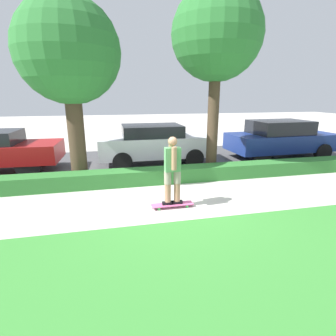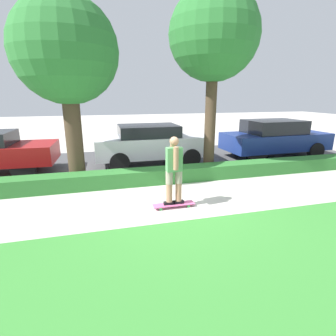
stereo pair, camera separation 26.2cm
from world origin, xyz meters
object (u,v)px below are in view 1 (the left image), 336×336
Objects in this scene: skater_person at (172,169)px; tree_near at (69,54)px; skateboard at (172,204)px; parked_car_middle at (155,143)px; parked_car_rear at (280,138)px; tree_mid at (217,36)px.

skater_person is 4.25m from tree_near.
tree_near is (-2.28, 2.39, 3.53)m from skateboard.
parked_car_middle is (0.30, 4.11, 0.72)m from skateboard.
parked_car_middle reaches higher than skateboard.
parked_car_middle is (0.30, 4.11, -0.14)m from skater_person.
parked_car_rear reaches higher than parked_car_middle.
tree_mid is 1.35× the size of parked_car_middle.
skateboard is at bearing 180.00° from skater_person.
parked_car_middle is (-1.61, 1.70, -3.42)m from tree_mid.
tree_near is at bearing -179.72° from tree_mid.
tree_mid reaches higher than skater_person.
skater_person is 4.13m from parked_car_middle.
tree_near reaches higher than parked_car_middle.
tree_near is at bearing -146.35° from parked_car_middle.
tree_mid is (4.18, 0.02, 0.61)m from tree_near.
skateboard is 4.19m from parked_car_middle.
parked_car_middle is at bearing 133.34° from tree_mid.
tree_mid reaches higher than tree_near.
parked_car_middle is (2.57, 1.72, -2.81)m from tree_near.
tree_near is 4.22m from tree_mid.
tree_mid is at bearing 51.73° from skater_person.
parked_car_middle is 5.26m from parked_car_rear.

